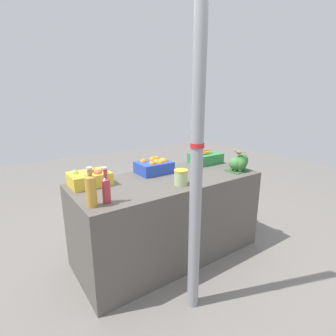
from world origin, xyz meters
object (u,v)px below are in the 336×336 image
juice_bottle_amber (91,190)px  apple_crate (90,177)px  support_pole (197,162)px  orange_crate (155,166)px  carrot_crate (205,158)px  broccoli_pile (240,163)px  sparrow_bird (238,152)px  juice_bottle_ruby (106,188)px  pickle_jar (181,177)px

juice_bottle_amber → apple_crate: bearing=72.0°
support_pole → apple_crate: size_ratio=6.76×
orange_crate → carrot_crate: 0.70m
broccoli_pile → sparrow_bird: (-0.02, 0.01, 0.12)m
broccoli_pile → juice_bottle_amber: juice_bottle_amber is taller
support_pole → juice_bottle_amber: size_ratio=7.91×
carrot_crate → broccoli_pile: bearing=-82.2°
juice_bottle_amber → juice_bottle_ruby: bearing=-0.0°
support_pole → orange_crate: 0.98m
support_pole → sparrow_bird: bearing=25.7°
pickle_jar → sparrow_bird: (0.75, 0.01, 0.13)m
apple_crate → pickle_jar: size_ratio=2.47×
sparrow_bird → support_pole: bearing=103.6°
apple_crate → carrot_crate: (1.37, 0.01, -0.01)m
support_pole → pickle_jar: (0.22, 0.46, -0.27)m
juice_bottle_amber → juice_bottle_ruby: (0.11, -0.00, -0.01)m
pickle_jar → sparrow_bird: size_ratio=1.02×
broccoli_pile → pickle_jar: size_ratio=1.67×
apple_crate → broccoli_pile: bearing=-17.4°
orange_crate → pickle_jar: 0.45m
juice_bottle_amber → pickle_jar: (0.80, 0.01, -0.06)m
broccoli_pile → support_pole: bearing=-155.3°
apple_crate → broccoli_pile: 1.50m
orange_crate → carrot_crate: bearing=-0.0°
apple_crate → carrot_crate: 1.37m
apple_crate → juice_bottle_ruby: bearing=-94.6°
broccoli_pile → sparrow_bird: 0.12m
juice_bottle_ruby → juice_bottle_amber: bearing=180.0°
apple_crate → pickle_jar: apple_crate is taller
juice_bottle_ruby → sparrow_bird: size_ratio=2.02×
support_pole → juice_bottle_amber: bearing=142.4°
support_pole → orange_crate: support_pole is taller
apple_crate → pickle_jar: (0.66, -0.45, -0.00)m
carrot_crate → apple_crate: bearing=-179.7°
carrot_crate → sparrow_bird: (0.04, -0.44, 0.14)m
orange_crate → juice_bottle_ruby: (-0.70, -0.46, 0.04)m
support_pole → apple_crate: bearing=115.6°
apple_crate → juice_bottle_ruby: juice_bottle_ruby is taller
support_pole → pickle_jar: 0.57m
orange_crate → juice_bottle_ruby: size_ratio=1.24×
apple_crate → pickle_jar: 0.79m
apple_crate → orange_crate: orange_crate is taller
support_pole → broccoli_pile: (1.00, 0.46, -0.25)m
juice_bottle_amber → juice_bottle_ruby: 0.11m
broccoli_pile → pickle_jar: broccoli_pile is taller
orange_crate → sparrow_bird: bearing=-30.8°
apple_crate → broccoli_pile: (1.43, -0.45, 0.01)m
broccoli_pile → juice_bottle_ruby: size_ratio=0.84×
carrot_crate → broccoli_pile: broccoli_pile is taller
juice_bottle_ruby → pickle_jar: 0.69m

